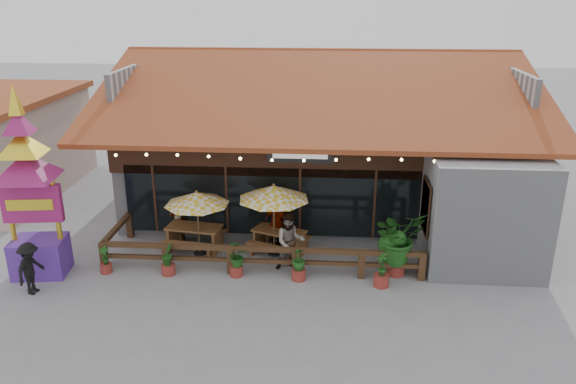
# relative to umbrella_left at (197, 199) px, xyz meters

# --- Properties ---
(ground) EXTENTS (100.00, 100.00, 0.00)m
(ground) POSITION_rel_umbrella_left_xyz_m (3.75, -0.75, -1.96)
(ground) COLOR gray
(ground) RESTS_ON ground
(restaurant_building) EXTENTS (15.50, 14.73, 6.09)m
(restaurant_building) POSITION_rel_umbrella_left_xyz_m (4.02, 5.86, 0.24)
(restaurant_building) COLOR #B0B0B5
(restaurant_building) RESTS_ON ground
(patio_railing) EXTENTS (10.00, 2.60, 0.92)m
(patio_railing) POSITION_rel_umbrella_left_xyz_m (1.50, -1.01, -1.35)
(patio_railing) COLOR #4C311B
(patio_railing) RESTS_ON ground
(umbrella_left) EXTENTS (2.73, 2.73, 2.25)m
(umbrella_left) POSITION_rel_umbrella_left_xyz_m (0.00, 0.00, 0.00)
(umbrella_left) COLOR brown
(umbrella_left) RESTS_ON ground
(umbrella_right) EXTENTS (2.84, 2.84, 2.48)m
(umbrella_right) POSITION_rel_umbrella_left_xyz_m (2.46, 0.17, 0.20)
(umbrella_right) COLOR brown
(umbrella_right) RESTS_ON ground
(picnic_table_left) EXTENTS (2.00, 1.79, 0.87)m
(picnic_table_left) POSITION_rel_umbrella_left_xyz_m (-0.22, 0.28, -1.38)
(picnic_table_left) COLOR brown
(picnic_table_left) RESTS_ON ground
(picnic_table_right) EXTENTS (2.14, 2.01, 0.82)m
(picnic_table_right) POSITION_rel_umbrella_left_xyz_m (2.62, 0.27, -1.41)
(picnic_table_right) COLOR brown
(picnic_table_right) RESTS_ON ground
(thai_sign_tower) EXTENTS (2.60, 2.60, 6.27)m
(thai_sign_tower) POSITION_rel_umbrella_left_xyz_m (-4.54, -1.70, 1.35)
(thai_sign_tower) COLOR #562A9A
(thai_sign_tower) RESTS_ON ground
(tropical_plant) EXTENTS (1.94, 1.85, 2.11)m
(tropical_plant) POSITION_rel_umbrella_left_xyz_m (6.33, -0.94, -0.75)
(tropical_plant) COLOR maroon
(tropical_plant) RESTS_ON ground
(diner_a) EXTENTS (0.68, 0.61, 1.57)m
(diner_a) POSITION_rel_umbrella_left_xyz_m (-0.94, 0.95, -1.18)
(diner_a) COLOR #3A1D12
(diner_a) RESTS_ON ground
(diner_b) EXTENTS (1.02, 0.85, 1.87)m
(diner_b) POSITION_rel_umbrella_left_xyz_m (3.06, -0.82, -1.03)
(diner_b) COLOR #3A1D12
(diner_b) RESTS_ON ground
(diner_c) EXTENTS (1.12, 0.93, 1.79)m
(diner_c) POSITION_rel_umbrella_left_xyz_m (2.53, 0.66, -1.06)
(diner_c) COLOR #3A1D12
(diner_c) RESTS_ON ground
(pedestrian) EXTENTS (0.74, 1.09, 1.57)m
(pedestrian) POSITION_rel_umbrella_left_xyz_m (-4.23, -2.86, -1.18)
(pedestrian) COLOR black
(pedestrian) RESTS_ON ground
(planter_a) EXTENTS (0.36, 0.36, 0.88)m
(planter_a) POSITION_rel_umbrella_left_xyz_m (-2.60, -1.51, -1.59)
(planter_a) COLOR maroon
(planter_a) RESTS_ON ground
(planter_b) EXTENTS (0.42, 0.44, 1.04)m
(planter_b) POSITION_rel_umbrella_left_xyz_m (-0.64, -1.47, -1.49)
(planter_b) COLOR maroon
(planter_b) RESTS_ON ground
(planter_c) EXTENTS (0.69, 0.62, 0.99)m
(planter_c) POSITION_rel_umbrella_left_xyz_m (1.45, -1.40, -1.40)
(planter_c) COLOR maroon
(planter_c) RESTS_ON ground
(planter_d) EXTENTS (0.51, 0.51, 1.04)m
(planter_d) POSITION_rel_umbrella_left_xyz_m (3.37, -1.50, -1.46)
(planter_d) COLOR maroon
(planter_d) RESTS_ON ground
(planter_e) EXTENTS (0.45, 0.45, 1.10)m
(planter_e) POSITION_rel_umbrella_left_xyz_m (5.82, -1.72, -1.50)
(planter_e) COLOR maroon
(planter_e) RESTS_ON ground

